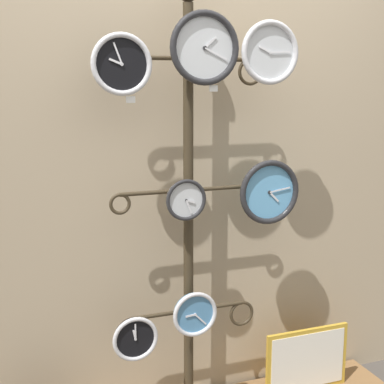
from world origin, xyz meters
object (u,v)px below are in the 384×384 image
Objects in this scene: display_stand at (188,263)px; clock_top_left at (121,64)px; clock_top_right at (270,53)px; clock_top_center at (204,48)px; clock_middle_center at (186,200)px; clock_middle_right at (269,192)px; picture_frame at (307,360)px; clock_bottom_center at (195,314)px; clock_bottom_left at (135,339)px.

clock_top_left is at bearing -165.18° from display_stand.
clock_top_right reaches higher than clock_top_left.
clock_middle_center is at bearing 169.24° from clock_top_center.
clock_middle_right is 0.97m from picture_frame.
clock_top_right reaches higher than picture_frame.
clock_bottom_center is 0.46× the size of picture_frame.
clock_middle_right is at bearing 3.24° from clock_bottom_center.
clock_middle_right is 0.65× the size of picture_frame.
clock_top_left reaches higher than clock_middle_center.
clock_middle_right is 1.48× the size of clock_bottom_left.
clock_top_right is 1.44m from clock_bottom_left.
clock_top_right is at bearing 0.06° from clock_bottom_center.
clock_top_right is (0.35, -0.11, 0.99)m from display_stand.
clock_bottom_center is at bearing -40.14° from clock_middle_center.
clock_top_center is 1.34m from clock_bottom_left.
display_stand is 6.72× the size of clock_middle_right.
clock_bottom_center is at bearing -3.91° from clock_top_left.
clock_middle_right is (0.03, 0.02, -0.65)m from clock_top_right.
clock_bottom_center is at bearing -165.70° from clock_top_center.
clock_top_left reaches higher than clock_bottom_left.
clock_top_right is 1.61m from picture_frame.
clock_top_left is 1.81m from picture_frame.
clock_top_left is at bearing 176.09° from clock_bottom_center.
clock_top_left is at bearing 142.95° from clock_bottom_left.
clock_bottom_left is (-0.26, -0.03, -0.63)m from clock_middle_center.
picture_frame is at bearing 0.77° from clock_top_left.
clock_top_center is at bearing -66.79° from display_stand.
clock_top_center is 0.68m from clock_middle_center.
clock_top_right is at bearing -4.02° from clock_middle_center.
display_stand is 6.57× the size of clock_top_center.
clock_middle_right is at bearing 1.82° from clock_bottom_left.
clock_top_right is at bearing -0.01° from clock_bottom_left.
clock_top_right is at bearing -2.22° from clock_top_center.
picture_frame is (0.95, 0.03, -0.30)m from clock_bottom_left.
clock_middle_center is 0.61× the size of clock_middle_right.
clock_bottom_left is 0.99m from picture_frame.
display_stand reaches higher than clock_middle_center.
clock_top_left is 0.81× the size of clock_top_center.
clock_bottom_left is (0.03, -0.02, -1.22)m from clock_top_left.
clock_middle_center is (-0.40, 0.03, -0.66)m from clock_top_right.
display_stand is at bearing 19.85° from clock_bottom_left.
picture_frame is (0.66, 0.03, -0.38)m from clock_bottom_center.
clock_middle_right is at bearing 0.03° from clock_top_left.
display_stand is 0.99m from clock_top_left.
clock_bottom_center is 0.76m from picture_frame.
picture_frame is at bearing 2.10° from clock_top_center.
clock_middle_center is 0.55m from clock_bottom_center.
clock_bottom_left reaches higher than picture_frame.
display_stand is at bearing 62.54° from clock_middle_center.
display_stand reaches higher than clock_bottom_center.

